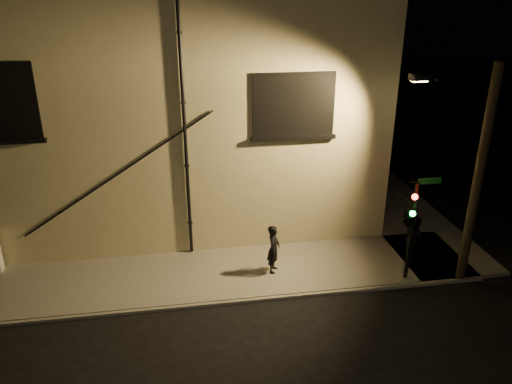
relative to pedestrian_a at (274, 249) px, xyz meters
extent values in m
plane|color=black|center=(-0.69, -1.31, -0.91)|extent=(90.00, 90.00, 0.00)
cube|color=#65645B|center=(-3.69, 0.19, -0.85)|extent=(20.00, 3.00, 0.12)
cube|color=#65645B|center=(5.81, 6.69, -0.85)|extent=(3.00, 16.00, 0.12)
cube|color=#C6BE8E|center=(-3.69, 7.69, 3.34)|extent=(16.00, 12.00, 8.50)
cube|color=black|center=(0.91, 1.67, 4.09)|extent=(2.60, 0.10, 2.00)
cube|color=#A5B28C|center=(0.91, 1.69, 4.09)|extent=(2.38, 0.05, 1.78)
cylinder|color=black|center=(-2.49, 1.61, 3.40)|extent=(0.11, 0.11, 8.30)
cylinder|color=black|center=(-4.69, 1.64, 2.09)|extent=(5.96, 0.04, 3.75)
cylinder|color=black|center=(-4.57, 1.64, 2.15)|extent=(5.96, 0.04, 3.75)
imported|color=black|center=(0.00, 0.00, 0.00)|extent=(0.57, 0.67, 1.57)
imported|color=black|center=(4.61, -0.03, -0.01)|extent=(0.62, 0.78, 1.55)
cylinder|color=black|center=(3.95, -1.01, 0.77)|extent=(0.12, 0.12, 3.12)
imported|color=black|center=(3.73, -1.13, 1.43)|extent=(0.55, 1.90, 0.76)
sphere|color=#FF140C|center=(3.75, -1.31, 2.05)|extent=(0.17, 0.17, 0.17)
sphere|color=#14FF3F|center=(3.75, -1.31, 1.53)|extent=(0.17, 0.17, 0.17)
cube|color=#0C4C1E|center=(4.30, -1.01, 2.38)|extent=(0.70, 0.03, 0.18)
cylinder|color=black|center=(5.64, -1.26, 2.41)|extent=(0.28, 0.28, 6.63)
cylinder|color=black|center=(4.84, -0.71, 5.26)|extent=(1.69, 0.92, 0.10)
cube|color=black|center=(4.04, -0.16, 5.17)|extent=(0.55, 0.28, 0.18)
cube|color=#FFC672|center=(4.04, -0.16, 5.07)|extent=(0.42, 0.20, 0.04)
camera|label=1|loc=(-2.72, -13.25, 7.60)|focal=35.00mm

